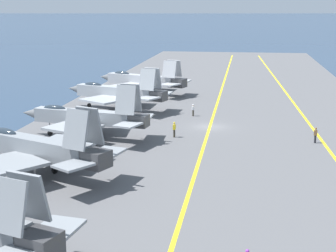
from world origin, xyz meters
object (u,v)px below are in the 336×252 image
(parked_jet_fifth, at_px, (143,80))
(parked_jet_third, at_px, (86,117))
(crew_white_vest, at_px, (193,109))
(parked_jet_second, at_px, (37,148))
(crew_brown_vest, at_px, (315,134))
(parked_jet_fourth, at_px, (117,92))
(crew_yellow_vest, at_px, (174,129))

(parked_jet_fifth, bearing_deg, parked_jet_third, 179.60)
(parked_jet_fifth, relative_size, crew_white_vest, 10.16)
(parked_jet_second, height_order, crew_brown_vest, parked_jet_second)
(parked_jet_third, height_order, parked_jet_fourth, parked_jet_third)
(parked_jet_third, height_order, crew_white_vest, parked_jet_third)
(parked_jet_fourth, relative_size, crew_yellow_vest, 9.08)
(parked_jet_fourth, height_order, parked_jet_fifth, parked_jet_fourth)
(parked_jet_third, xyz_separation_m, crew_brown_vest, (2.06, -25.96, -1.61))
(parked_jet_third, bearing_deg, parked_jet_fifth, -0.40)
(parked_jet_fifth, relative_size, crew_yellow_vest, 9.37)
(crew_white_vest, bearing_deg, parked_jet_second, 158.00)
(parked_jet_second, xyz_separation_m, crew_yellow_vest, (15.71, -10.29, -1.64))
(parked_jet_second, relative_size, crew_brown_vest, 9.15)
(parked_jet_second, distance_m, parked_jet_fourth, 30.43)
(parked_jet_second, distance_m, crew_yellow_vest, 18.85)
(parked_jet_third, height_order, crew_brown_vest, parked_jet_third)
(parked_jet_fourth, bearing_deg, crew_white_vest, -102.59)
(parked_jet_fourth, bearing_deg, parked_jet_fifth, -3.38)
(parked_jet_fourth, relative_size, crew_brown_vest, 9.29)
(parked_jet_second, relative_size, parked_jet_fifth, 0.95)
(crew_brown_vest, bearing_deg, parked_jet_fifth, 41.03)
(parked_jet_second, distance_m, crew_brown_vest, 30.60)
(parked_jet_fifth, height_order, crew_yellow_vest, parked_jet_fifth)
(parked_jet_second, xyz_separation_m, parked_jet_fourth, (30.43, 0.28, -0.01))
(crew_white_vest, distance_m, crew_brown_vest, 19.47)
(parked_jet_fourth, height_order, crew_brown_vest, parked_jet_fourth)
(crew_yellow_vest, bearing_deg, crew_brown_vest, -90.66)
(parked_jet_fourth, relative_size, crew_white_vest, 9.84)
(parked_jet_second, distance_m, parked_jet_fifth, 45.10)
(parked_jet_second, distance_m, parked_jet_third, 13.46)
(parked_jet_third, height_order, parked_jet_fifth, parked_jet_third)
(crew_brown_vest, bearing_deg, crew_white_vest, 50.71)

